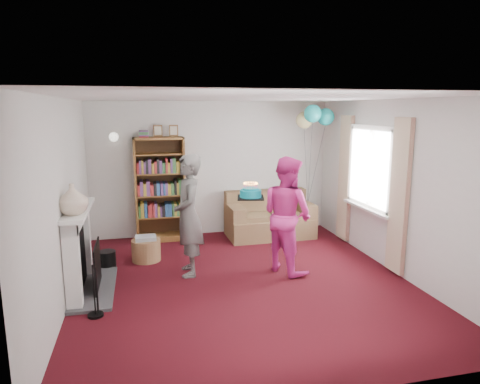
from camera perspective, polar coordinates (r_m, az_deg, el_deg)
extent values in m
plane|color=black|center=(6.06, 0.43, -11.90)|extent=(5.00, 5.00, 0.00)
cube|color=silver|center=(8.12, -3.76, 3.13)|extent=(4.50, 0.02, 2.50)
cube|color=silver|center=(5.61, -22.58, -1.23)|extent=(0.02, 5.00, 2.50)
cube|color=silver|center=(6.59, 19.90, 0.67)|extent=(0.02, 5.00, 2.50)
cube|color=white|center=(5.58, 0.47, 12.51)|extent=(4.50, 5.00, 0.01)
cube|color=#3F3F42|center=(6.13, -18.97, -12.06)|extent=(0.55, 1.40, 0.04)
cube|color=white|center=(5.45, -21.45, -9.37)|extent=(0.18, 0.14, 1.06)
cube|color=white|center=(6.49, -20.12, -6.05)|extent=(0.18, 0.14, 1.06)
cube|color=white|center=(5.84, -21.04, -3.18)|extent=(0.18, 1.24, 0.16)
cube|color=white|center=(5.82, -20.81, -2.22)|extent=(0.28, 1.35, 0.05)
cube|color=black|center=(5.99, -20.88, -8.02)|extent=(0.10, 0.80, 0.86)
cube|color=black|center=(6.01, -18.49, -9.32)|extent=(0.02, 0.70, 0.60)
cylinder|color=black|center=(5.28, -18.89, -12.30)|extent=(0.18, 0.18, 0.64)
cylinder|color=black|center=(6.82, -17.30, -8.58)|extent=(0.26, 0.26, 0.26)
cube|color=white|center=(6.99, 17.31, 8.19)|extent=(0.08, 1.30, 0.08)
cube|color=white|center=(7.15, 16.74, -1.86)|extent=(0.08, 1.30, 0.08)
cube|color=white|center=(7.06, 17.23, 3.12)|extent=(0.01, 1.15, 1.20)
cube|color=white|center=(7.14, 16.52, -2.10)|extent=(0.14, 1.32, 0.04)
cube|color=beige|center=(6.40, 20.46, -0.58)|extent=(0.07, 0.38, 2.20)
cube|color=beige|center=(7.79, 13.82, 1.76)|extent=(0.07, 0.38, 2.20)
cylinder|color=gold|center=(7.90, -16.47, 7.23)|extent=(0.04, 0.12, 0.04)
sphere|color=white|center=(7.81, -16.49, 7.04)|extent=(0.16, 0.16, 0.16)
cube|color=#472B14|center=(8.02, -10.67, 0.59)|extent=(0.89, 0.04, 1.87)
cube|color=brown|center=(7.82, -13.70, 0.21)|extent=(0.04, 0.42, 1.87)
cube|color=brown|center=(7.86, -7.52, 0.48)|extent=(0.04, 0.42, 1.87)
cube|color=brown|center=(7.72, -10.84, 7.05)|extent=(0.89, 0.42, 0.04)
cube|color=brown|center=(8.04, -10.38, -5.87)|extent=(0.89, 0.42, 0.10)
cube|color=brown|center=(7.93, -10.48, -3.15)|extent=(0.81, 0.38, 0.03)
cube|color=brown|center=(7.85, -10.58, -0.36)|extent=(0.81, 0.38, 0.02)
cube|color=brown|center=(7.78, -10.68, 2.49)|extent=(0.81, 0.38, 0.02)
cube|color=brown|center=(7.74, -10.77, 5.01)|extent=(0.81, 0.38, 0.02)
cube|color=maroon|center=(7.68, -12.71, 7.56)|extent=(0.16, 0.22, 0.12)
cube|color=brown|center=(7.76, -10.89, 8.03)|extent=(0.16, 0.02, 0.20)
cube|color=brown|center=(7.78, -8.84, 8.10)|extent=(0.16, 0.02, 0.20)
cube|color=brown|center=(8.07, 3.97, -4.63)|extent=(1.58, 0.84, 0.37)
cube|color=brown|center=(8.27, 3.39, -1.93)|extent=(1.58, 0.24, 0.65)
cube|color=brown|center=(7.86, -0.69, -3.64)|extent=(0.24, 0.79, 0.51)
cube|color=brown|center=(8.24, 8.45, -3.06)|extent=(0.24, 0.79, 0.51)
cube|color=brown|center=(7.85, 1.70, -3.45)|extent=(0.67, 0.54, 0.12)
cube|color=brown|center=(8.06, 6.56, -3.14)|extent=(0.67, 0.54, 0.12)
cylinder|color=#906643|center=(6.97, -12.40, -7.57)|extent=(0.45, 0.45, 0.34)
cube|color=beige|center=(6.91, -12.46, -6.00)|extent=(0.32, 0.25, 0.06)
imported|color=black|center=(6.13, -6.89, -3.12)|extent=(0.43, 0.64, 1.74)
imported|color=#D42A86|center=(6.26, 6.28, -3.01)|extent=(0.93, 1.02, 1.70)
cube|color=black|center=(6.07, 1.42, -0.75)|extent=(0.37, 0.37, 0.02)
cylinder|color=#0C7C8D|center=(6.06, 1.42, -0.19)|extent=(0.31, 0.31, 0.10)
cylinder|color=#0C7C8D|center=(6.05, 1.43, 0.36)|extent=(0.22, 0.22, 0.04)
cylinder|color=pink|center=(6.06, 2.27, 0.73)|extent=(0.01, 0.01, 0.09)
sphere|color=orange|center=(6.06, 2.27, 1.19)|extent=(0.02, 0.02, 0.02)
cylinder|color=pink|center=(6.10, 2.10, 0.78)|extent=(0.01, 0.01, 0.09)
sphere|color=orange|center=(6.09, 2.10, 1.25)|extent=(0.02, 0.02, 0.02)
cylinder|color=pink|center=(6.12, 1.82, 0.83)|extent=(0.01, 0.01, 0.09)
sphere|color=orange|center=(6.11, 1.82, 1.29)|extent=(0.02, 0.02, 0.02)
cylinder|color=pink|center=(6.13, 1.48, 0.84)|extent=(0.01, 0.01, 0.09)
sphere|color=orange|center=(6.12, 1.48, 1.30)|extent=(0.02, 0.02, 0.02)
cylinder|color=pink|center=(6.13, 1.12, 0.84)|extent=(0.01, 0.01, 0.09)
sphere|color=orange|center=(6.12, 1.12, 1.30)|extent=(0.02, 0.02, 0.02)
cylinder|color=pink|center=(6.11, 0.82, 0.80)|extent=(0.01, 0.01, 0.09)
sphere|color=orange|center=(6.10, 0.82, 1.27)|extent=(0.02, 0.02, 0.02)
cylinder|color=pink|center=(6.07, 0.62, 0.75)|extent=(0.01, 0.01, 0.09)
sphere|color=orange|center=(6.07, 0.62, 1.22)|extent=(0.02, 0.02, 0.02)
cylinder|color=pink|center=(6.04, 0.55, 0.69)|extent=(0.01, 0.01, 0.09)
sphere|color=orange|center=(6.03, 0.56, 1.16)|extent=(0.02, 0.02, 0.02)
cylinder|color=pink|center=(6.00, 0.64, 0.62)|extent=(0.01, 0.01, 0.09)
sphere|color=orange|center=(5.99, 0.64, 1.09)|extent=(0.02, 0.02, 0.02)
cylinder|color=pink|center=(5.97, 0.87, 0.57)|extent=(0.01, 0.01, 0.09)
sphere|color=orange|center=(5.96, 0.87, 1.04)|extent=(0.02, 0.02, 0.02)
cylinder|color=pink|center=(5.95, 1.19, 0.54)|extent=(0.01, 0.01, 0.09)
sphere|color=orange|center=(5.94, 1.19, 1.01)|extent=(0.02, 0.02, 0.02)
cylinder|color=pink|center=(5.95, 1.56, 0.53)|extent=(0.01, 0.01, 0.09)
sphere|color=orange|center=(5.94, 1.56, 1.01)|extent=(0.02, 0.02, 0.02)
cylinder|color=pink|center=(5.96, 1.90, 0.56)|extent=(0.01, 0.01, 0.09)
sphere|color=orange|center=(5.96, 1.91, 1.03)|extent=(0.02, 0.02, 0.02)
cylinder|color=pink|center=(5.99, 2.16, 0.60)|extent=(0.01, 0.01, 0.09)
sphere|color=orange|center=(5.98, 2.16, 1.07)|extent=(0.02, 0.02, 0.02)
cylinder|color=pink|center=(6.03, 2.29, 0.66)|extent=(0.01, 0.01, 0.09)
sphere|color=orange|center=(6.02, 2.29, 1.13)|extent=(0.02, 0.02, 0.02)
sphere|color=#3F3F3F|center=(8.00, 9.03, -1.43)|extent=(0.02, 0.02, 0.02)
sphere|color=teal|center=(7.96, 11.34, 9.80)|extent=(0.31, 0.31, 0.31)
sphere|color=#E3DE8B|center=(8.00, 8.57, 9.46)|extent=(0.31, 0.31, 0.31)
sphere|color=teal|center=(7.65, 9.67, 10.27)|extent=(0.31, 0.31, 0.31)
imported|color=beige|center=(5.43, -21.42, -0.89)|extent=(0.42, 0.42, 0.37)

